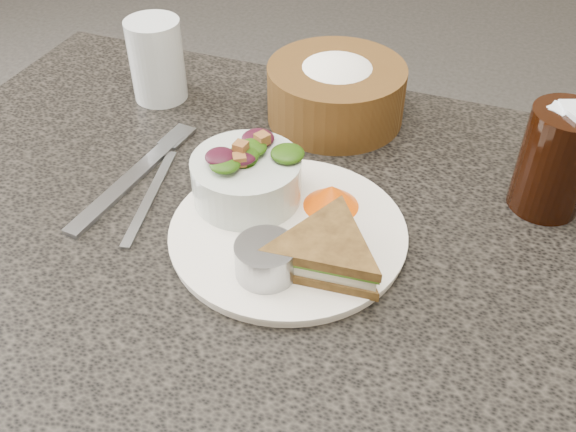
% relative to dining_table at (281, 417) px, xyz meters
% --- Properties ---
extents(dining_table, '(1.00, 0.70, 0.75)m').
position_rel_dining_table_xyz_m(dining_table, '(0.00, 0.00, 0.00)').
color(dining_table, black).
rests_on(dining_table, floor).
extents(dinner_plate, '(0.25, 0.25, 0.01)m').
position_rel_dining_table_xyz_m(dinner_plate, '(0.01, -0.01, 0.38)').
color(dinner_plate, white).
rests_on(dinner_plate, dining_table).
extents(sandwich, '(0.15, 0.15, 0.04)m').
position_rel_dining_table_xyz_m(sandwich, '(0.07, -0.04, 0.40)').
color(sandwich, brown).
rests_on(sandwich, dinner_plate).
extents(salad_bowl, '(0.13, 0.13, 0.07)m').
position_rel_dining_table_xyz_m(salad_bowl, '(-0.05, 0.03, 0.42)').
color(salad_bowl, '#B9C5BE').
rests_on(salad_bowl, dinner_plate).
extents(dressing_ramekin, '(0.08, 0.08, 0.04)m').
position_rel_dining_table_xyz_m(dressing_ramekin, '(0.02, -0.08, 0.40)').
color(dressing_ramekin, '#929498').
rests_on(dressing_ramekin, dinner_plate).
extents(orange_wedge, '(0.09, 0.09, 0.03)m').
position_rel_dining_table_xyz_m(orange_wedge, '(0.05, 0.05, 0.40)').
color(orange_wedge, '#FB5404').
rests_on(orange_wedge, dinner_plate).
extents(fork, '(0.04, 0.21, 0.01)m').
position_rel_dining_table_xyz_m(fork, '(-0.20, 0.02, 0.38)').
color(fork, '#9FA3AD').
rests_on(fork, dining_table).
extents(knife, '(0.05, 0.18, 0.00)m').
position_rel_dining_table_xyz_m(knife, '(-0.16, 0.00, 0.38)').
color(knife, '#A5ABB3').
rests_on(knife, dining_table).
extents(bread_basket, '(0.23, 0.23, 0.10)m').
position_rel_dining_table_xyz_m(bread_basket, '(-0.01, 0.24, 0.43)').
color(bread_basket, '#4F3717').
rests_on(bread_basket, dining_table).
extents(cola_glass, '(0.08, 0.08, 0.14)m').
position_rel_dining_table_xyz_m(cola_glass, '(0.27, 0.15, 0.44)').
color(cola_glass, black).
rests_on(cola_glass, dining_table).
extents(water_glass, '(0.08, 0.08, 0.11)m').
position_rel_dining_table_xyz_m(water_glass, '(-0.26, 0.21, 0.43)').
color(water_glass, silver).
rests_on(water_glass, dining_table).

